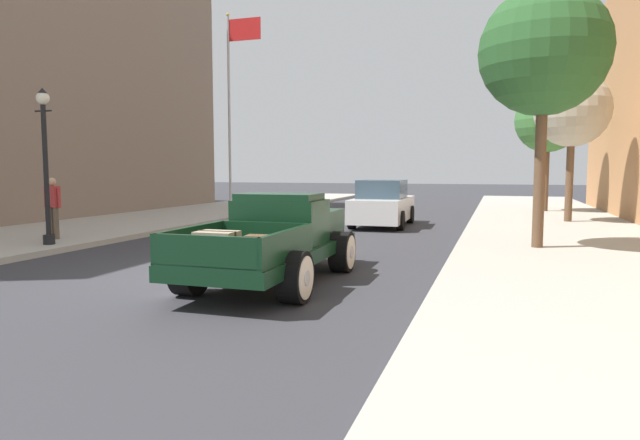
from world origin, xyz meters
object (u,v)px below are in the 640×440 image
Objects in this scene: hotrod_truck_dark_green at (278,239)px; street_tree_third at (548,121)px; flagpole at (233,90)px; car_background_white at (383,205)px; pedestrian_sidewalk_left at (53,204)px; street_lamp_near at (45,154)px; street_tree_nearest at (544,52)px; street_tree_second at (572,110)px.

hotrod_truck_dark_green is 0.91× the size of street_tree_third.
hotrod_truck_dark_green is at bearing -60.53° from flagpole.
car_background_white is 10.59m from pedestrian_sidewalk_left.
hotrod_truck_dark_green is at bearing -89.29° from car_background_white.
street_lamp_near is 0.63× the size of street_tree_nearest.
street_tree_third is (-0.40, 5.14, 0.08)m from street_tree_second.
street_tree_nearest is at bearing 45.95° from hotrod_truck_dark_green.
car_background_white is at bearing -128.67° from street_tree_third.
street_tree_second is at bearing 19.68° from car_background_white.
flagpole is 1.73× the size of street_tree_second.
pedestrian_sidewalk_left is (-7.57, 2.55, 0.33)m from hotrod_truck_dark_green.
flagpole is 14.73m from street_tree_second.
flagpole reaches higher than hotrod_truck_dark_green.
street_tree_second is (13.77, 9.78, 3.02)m from pedestrian_sidewalk_left.
street_tree_nearest is 12.66m from street_tree_third.
pedestrian_sidewalk_left is 1.73m from street_lamp_near.
car_background_white is 0.71× the size of street_tree_nearest.
street_tree_third is (13.37, 14.92, 3.09)m from pedestrian_sidewalk_left.
hotrod_truck_dark_green is 0.81× the size of street_tree_nearest.
hotrod_truck_dark_green is at bearing -18.62° from pedestrian_sidewalk_left.
flagpole reaches higher than car_background_white.
car_background_white is 10.57m from flagpole.
street_tree_nearest reaches higher than pedestrian_sidewalk_left.
street_tree_nearest is (4.84, -5.20, 3.97)m from car_background_white.
flagpole reaches higher than street_lamp_near.
flagpole is (-0.68, 12.05, 4.68)m from pedestrian_sidewalk_left.
pedestrian_sidewalk_left is 12.95m from flagpole.
street_lamp_near is 0.70× the size of street_tree_third.
pedestrian_sidewalk_left is (-7.44, -7.52, 0.32)m from car_background_white.
car_background_white is 0.82× the size of street_tree_second.
street_tree_second is 5.16m from street_tree_third.
street_lamp_near is (-6.74, -8.42, 1.62)m from car_background_white.
street_tree_second is at bearing -8.92° from flagpole.
street_tree_nearest is 7.64m from street_tree_second.
hotrod_truck_dark_green is 0.94× the size of street_tree_second.
car_background_white is 0.47× the size of flagpole.
pedestrian_sidewalk_left is 20.27m from street_tree_third.
street_tree_second is at bearing -85.52° from street_tree_third.
street_tree_second is (6.33, 2.26, 3.34)m from car_background_white.
pedestrian_sidewalk_left is 0.27× the size of street_tree_nearest.
street_lamp_near is 20.35m from street_tree_third.
street_tree_third reaches higher than car_background_white.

